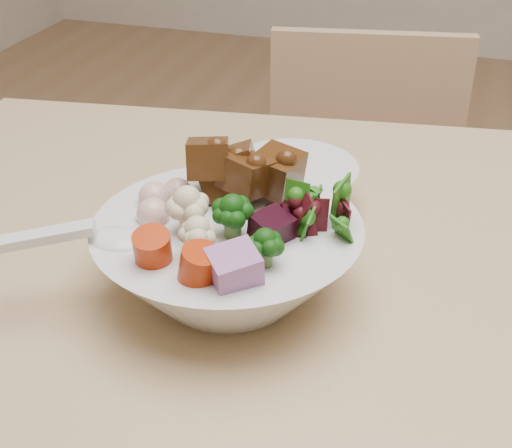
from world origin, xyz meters
name	(u,v)px	position (x,y,z in m)	size (l,w,h in m)	color
chair_far	(359,229)	(-0.30, 0.43, 0.45)	(0.43, 0.43, 0.80)	tan
food_bowl	(231,252)	(-0.33, -0.20, 0.79)	(0.25, 0.25, 0.14)	silver
soup_spoon	(97,240)	(-0.43, -0.26, 0.82)	(0.15, 0.09, 0.03)	silver
side_bowl	(292,185)	(-0.32, -0.02, 0.77)	(0.15, 0.15, 0.05)	silver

